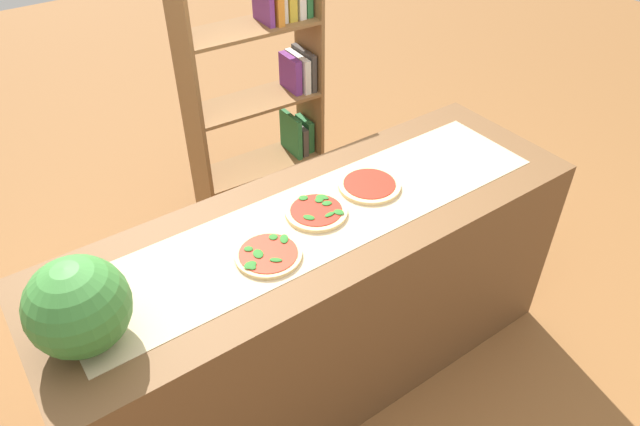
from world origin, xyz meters
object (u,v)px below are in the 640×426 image
Objects in this scene: pizza_plain_2 at (369,185)px; bookshelf at (269,108)px; pizza_spinach_0 at (268,255)px; pizza_spinach_1 at (316,211)px; watermelon at (78,307)px.

pizza_plain_2 is 0.15× the size of bookshelf.
pizza_spinach_0 is 0.14× the size of bookshelf.
pizza_spinach_1 is (0.27, 0.10, 0.00)m from pizza_spinach_0.
watermelon is at bearing -138.48° from bookshelf.
pizza_plain_2 is at bearing -99.05° from bookshelf.
pizza_spinach_0 is at bearing -160.08° from pizza_spinach_1.
pizza_spinach_1 reaches higher than pizza_spinach_0.
bookshelf is at bearing 41.52° from watermelon.
pizza_spinach_0 is 0.79× the size of watermelon.
pizza_plain_2 is (0.55, 0.12, -0.00)m from pizza_spinach_0.
pizza_spinach_0 reaches higher than pizza_plain_2.
watermelon is at bearing -173.25° from pizza_spinach_1.
watermelon reaches higher than pizza_spinach_1.
pizza_plain_2 is at bearing 5.98° from watermelon.
watermelon is (-0.89, -0.11, 0.14)m from pizza_spinach_1.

